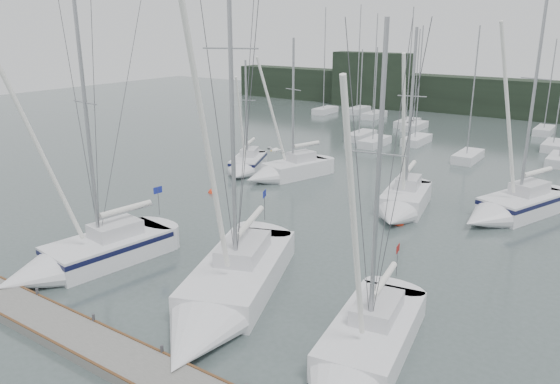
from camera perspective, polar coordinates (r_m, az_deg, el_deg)
The scene contains 16 objects.
ground at distance 25.54m, azimuth -8.64°, elevation -11.41°, with size 160.00×160.00×0.00m, color #465552.
dock at distance 22.61m, azimuth -17.62°, elevation -15.60°, with size 24.00×2.00×0.40m, color #60605C.
far_treeline at distance 80.24m, azimuth 23.33°, elevation 8.95°, with size 90.00×4.00×5.00m, color black.
far_building_left at distance 84.44m, azimuth 9.59°, elevation 11.47°, with size 12.00×3.00×8.00m, color black.
mast_forest at distance 60.70m, azimuth 22.93°, elevation 4.79°, with size 50.94×25.10×14.64m.
sailboat_near_left at distance 29.92m, azimuth -20.36°, elevation -6.57°, with size 4.35×9.60×14.33m.
sailboat_near_center at distance 24.43m, azimuth -6.14°, elevation -11.07°, with size 7.56×12.62×18.98m.
sailboat_near_right at distance 20.73m, azimuth 8.05°, elevation -17.11°, with size 4.24×9.82×13.35m.
sailboat_mid_a at distance 46.40m, azimuth -3.69°, elevation 2.72°, with size 4.80×7.12×10.02m.
sailboat_mid_b at distance 44.35m, azimuth 0.26°, elevation 2.13°, with size 4.83×8.04×11.91m.
sailboat_mid_c at distance 37.01m, azimuth 12.58°, elevation -1.33°, with size 4.04×8.00×12.75m.
sailboat_mid_d at distance 38.30m, azimuth 22.74°, elevation -1.60°, with size 5.87×9.40×14.87m.
buoy_a at distance 34.33m, azimuth -3.63°, elevation -3.54°, with size 0.56×0.56×0.56m, color red.
buoy_b at distance 35.31m, azimuth 12.31°, elevation -3.31°, with size 0.61×0.61×0.61m, color red.
buoy_c at distance 41.17m, azimuth -7.08°, elevation -0.07°, with size 0.63×0.63×0.63m, color red.
seagull at distance 23.60m, azimuth -0.49°, elevation 4.40°, with size 1.00×0.49×0.20m.
Camera 1 is at (15.65, -16.11, 12.17)m, focal length 35.00 mm.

